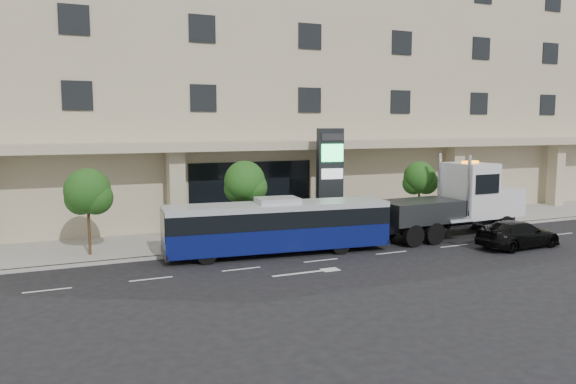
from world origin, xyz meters
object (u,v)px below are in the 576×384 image
object	(u,v)px
black_sedan	(518,234)
signage_pylon	(330,179)
tow_truck	(456,203)
city_bus	(277,225)

from	to	relation	value
black_sedan	signage_pylon	bearing A→B (deg)	41.46
tow_truck	signage_pylon	xyz separation A→B (m)	(-6.25, 3.71, 1.27)
city_bus	signage_pylon	xyz separation A→B (m)	(4.87, 3.61, 1.79)
city_bus	tow_truck	xyz separation A→B (m)	(11.12, -0.10, 0.52)
city_bus	signage_pylon	distance (m)	6.32
black_sedan	city_bus	bearing A→B (deg)	69.64
tow_truck	signage_pylon	distance (m)	7.38
city_bus	signage_pylon	world-z (taller)	signage_pylon
tow_truck	black_sedan	size ratio (longest dim) A/B	2.14
city_bus	black_sedan	distance (m)	12.74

